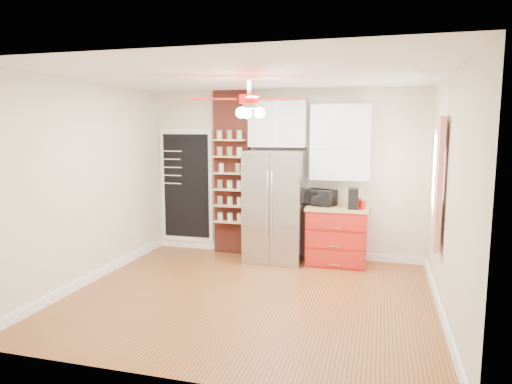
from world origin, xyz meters
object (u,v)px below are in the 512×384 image
(fridge, at_px, (275,206))
(coffee_maker, at_px, (353,199))
(red_cabinet, at_px, (337,236))
(canister_left, at_px, (363,205))
(pantry_jar_oats, at_px, (221,168))
(ceiling_fan, at_px, (249,100))
(toaster_oven, at_px, (321,197))

(fridge, relative_size, coffee_maker, 5.75)
(fridge, height_order, red_cabinet, fridge)
(coffee_maker, bearing_deg, canister_left, -7.66)
(pantry_jar_oats, bearing_deg, ceiling_fan, -60.77)
(fridge, distance_m, ceiling_fan, 2.25)
(coffee_maker, xyz_separation_m, pantry_jar_oats, (-2.14, 0.19, 0.39))
(coffee_maker, relative_size, canister_left, 2.23)
(red_cabinet, distance_m, ceiling_fan, 2.75)
(coffee_maker, relative_size, pantry_jar_oats, 2.23)
(toaster_oven, xyz_separation_m, coffee_maker, (0.51, -0.17, 0.03))
(toaster_oven, relative_size, canister_left, 3.25)
(fridge, xyz_separation_m, red_cabinet, (0.97, 0.05, -0.42))
(red_cabinet, relative_size, ceiling_fan, 0.67)
(coffee_maker, distance_m, pantry_jar_oats, 2.19)
(pantry_jar_oats, bearing_deg, coffee_maker, -5.07)
(canister_left, bearing_deg, toaster_oven, 163.76)
(ceiling_fan, bearing_deg, pantry_jar_oats, 119.23)
(coffee_maker, bearing_deg, red_cabinet, 154.63)
(fridge, height_order, toaster_oven, fridge)
(ceiling_fan, height_order, canister_left, ceiling_fan)
(toaster_oven, distance_m, canister_left, 0.67)
(fridge, xyz_separation_m, ceiling_fan, (0.05, -1.63, 1.55))
(red_cabinet, distance_m, pantry_jar_oats, 2.15)
(coffee_maker, bearing_deg, pantry_jar_oats, 172.61)
(fridge, bearing_deg, toaster_oven, 10.28)
(pantry_jar_oats, bearing_deg, fridge, -8.53)
(ceiling_fan, bearing_deg, fridge, 91.76)
(toaster_oven, height_order, coffee_maker, coffee_maker)
(canister_left, distance_m, pantry_jar_oats, 2.34)
(red_cabinet, distance_m, toaster_oven, 0.64)
(toaster_oven, height_order, canister_left, toaster_oven)
(canister_left, bearing_deg, fridge, 177.36)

